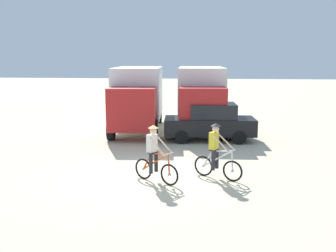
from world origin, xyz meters
name	(u,v)px	position (x,y,z in m)	size (l,w,h in m)	color
ground_plane	(145,175)	(0.00, 0.00, 0.00)	(120.00, 120.00, 0.00)	beige
box_truck_avon_van	(138,95)	(-1.67, 8.18, 1.87)	(2.86, 6.91, 3.35)	white
box_truck_white_box	(201,95)	(1.71, 8.63, 1.87)	(2.64, 6.84, 3.35)	white
sedan_parked	(210,122)	(2.20, 5.76, 0.88)	(4.30, 2.02, 1.76)	black
cyclist_orange_shirt	(155,156)	(0.41, -0.65, 0.85)	(1.50, 0.96, 1.82)	black
cyclist_cowboy_hat	(216,153)	(2.34, -0.09, 0.85)	(1.55, 0.91, 1.82)	black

